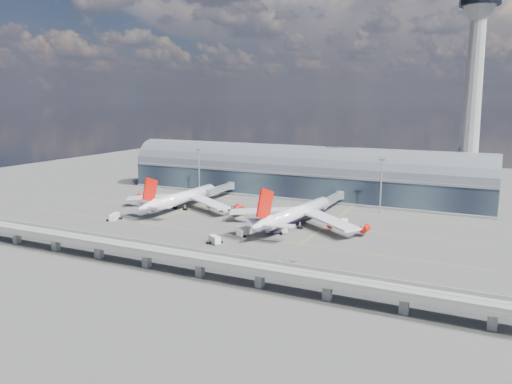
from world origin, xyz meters
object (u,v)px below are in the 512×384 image
at_px(service_truck_0, 114,217).
at_px(service_truck_3, 244,231).
at_px(service_truck_1, 215,240).
at_px(service_truck_2, 277,229).
at_px(service_truck_5, 224,208).
at_px(cargo_train_1, 283,263).
at_px(service_truck_4, 343,222).
at_px(control_tower, 472,101).
at_px(cargo_train_0, 109,240).
at_px(airliner_right, 296,214).
at_px(floodlight_mast_right, 381,184).
at_px(cargo_train_2, 368,278).
at_px(airliner_left, 182,198).
at_px(floodlight_mast_left, 199,171).

height_order(service_truck_0, service_truck_3, service_truck_3).
bearing_deg(service_truck_1, service_truck_2, -0.55).
height_order(service_truck_0, service_truck_5, service_truck_0).
bearing_deg(cargo_train_1, service_truck_4, 18.19).
xyz_separation_m(control_tower, cargo_train_0, (-114.91, -122.30, -50.79)).
relative_size(service_truck_1, service_truck_5, 1.09).
bearing_deg(airliner_right, cargo_train_0, -128.42).
bearing_deg(service_truck_4, service_truck_2, -120.04).
xyz_separation_m(service_truck_4, cargo_train_0, (-71.22, -62.79, -0.58)).
xyz_separation_m(airliner_right, service_truck_4, (17.23, 10.29, -3.96)).
height_order(control_tower, floodlight_mast_right, control_tower).
bearing_deg(service_truck_3, service_truck_2, 56.36).
xyz_separation_m(service_truck_2, cargo_train_0, (-50.74, -39.96, -0.82)).
relative_size(service_truck_0, cargo_train_2, 1.14).
bearing_deg(service_truck_2, airliner_left, 44.07).
xyz_separation_m(service_truck_1, service_truck_4, (35.03, 46.75, -0.10)).
distance_m(service_truck_1, cargo_train_0, 39.59).
xyz_separation_m(service_truck_4, cargo_train_2, (24.96, -59.38, -0.65)).
xyz_separation_m(service_truck_0, cargo_train_2, (118.42, -24.52, -0.78)).
xyz_separation_m(control_tower, cargo_train_2, (-18.73, -118.88, -50.86)).
bearing_deg(service_truck_0, service_truck_4, -1.49).
relative_size(service_truck_4, service_truck_5, 0.99).
xyz_separation_m(airliner_left, service_truck_5, (20.83, 5.16, -4.27)).
relative_size(service_truck_2, cargo_train_0, 1.83).
bearing_deg(service_truck_1, airliner_right, 4.75).
bearing_deg(floodlight_mast_right, control_tower, 38.66).
height_order(service_truck_3, service_truck_4, service_truck_3).
bearing_deg(cargo_train_2, service_truck_2, 50.73).
xyz_separation_m(control_tower, service_truck_5, (-102.49, -57.19, -50.33)).
xyz_separation_m(floodlight_mast_right, airliner_left, (-88.32, -34.36, -8.05)).
bearing_deg(cargo_train_0, airliner_right, -39.53).
relative_size(service_truck_2, service_truck_3, 1.27).
height_order(floodlight_mast_left, airliner_left, floodlight_mast_left).
bearing_deg(cargo_train_2, floodlight_mast_right, 9.68).
bearing_deg(service_truck_2, service_truck_0, 72.09).
height_order(airliner_right, cargo_train_0, airliner_right).
bearing_deg(service_truck_4, service_truck_1, -115.01).
bearing_deg(control_tower, service_truck_0, -145.47).
distance_m(service_truck_5, cargo_train_0, 66.28).
xyz_separation_m(control_tower, floodlight_mast_right, (-35.00, -28.00, -38.00)).
height_order(service_truck_5, cargo_train_2, service_truck_5).
distance_m(control_tower, service_truck_4, 89.27).
relative_size(airliner_left, service_truck_2, 7.08).
height_order(cargo_train_0, cargo_train_1, cargo_train_0).
height_order(service_truck_1, service_truck_2, service_truck_2).
relative_size(cargo_train_0, cargo_train_2, 0.74).
distance_m(cargo_train_1, cargo_train_2, 27.68).
distance_m(airliner_left, service_truck_5, 21.88).
xyz_separation_m(service_truck_4, service_truck_5, (-58.80, 2.31, -0.13)).
bearing_deg(service_truck_4, service_truck_0, -147.71).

